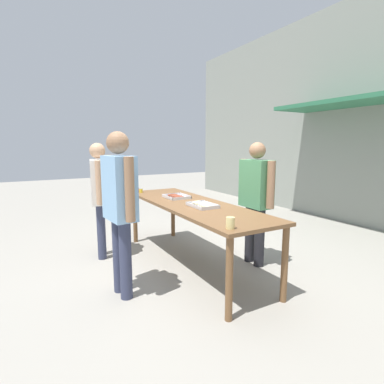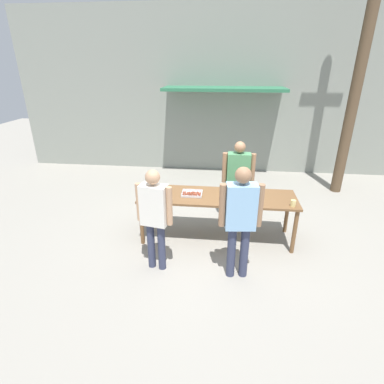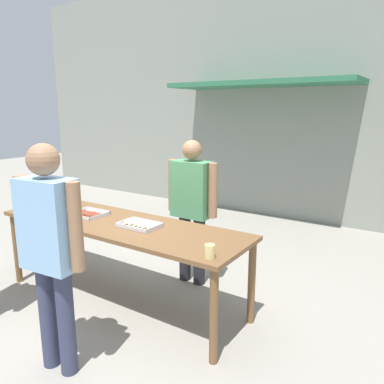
# 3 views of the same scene
# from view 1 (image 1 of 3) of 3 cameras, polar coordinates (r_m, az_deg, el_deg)

# --- Properties ---
(ground_plane) EXTENTS (24.00, 24.00, 0.00)m
(ground_plane) POSITION_cam_1_polar(r_m,az_deg,el_deg) (4.22, 0.00, -13.63)
(ground_plane) COLOR gray
(building_facade_back) EXTENTS (12.00, 1.11, 4.50)m
(building_facade_back) POSITION_cam_1_polar(r_m,az_deg,el_deg) (6.83, 31.41, 13.01)
(building_facade_back) COLOR gray
(building_facade_back) RESTS_ON ground
(serving_table) EXTENTS (2.77, 0.83, 0.86)m
(serving_table) POSITION_cam_1_polar(r_m,az_deg,el_deg) (3.99, 0.00, -3.31)
(serving_table) COLOR brown
(serving_table) RESTS_ON ground
(food_tray_sausages) EXTENTS (0.36, 0.30, 0.04)m
(food_tray_sausages) POSITION_cam_1_polar(r_m,az_deg,el_deg) (4.36, -2.97, -0.93)
(food_tray_sausages) COLOR silver
(food_tray_sausages) RESTS_ON serving_table
(food_tray_buns) EXTENTS (0.40, 0.26, 0.05)m
(food_tray_buns) POSITION_cam_1_polar(r_m,az_deg,el_deg) (3.74, 1.93, -2.51)
(food_tray_buns) COLOR silver
(food_tray_buns) RESTS_ON serving_table
(condiment_jar_mustard) EXTENTS (0.06, 0.06, 0.07)m
(condiment_jar_mustard) POSITION_cam_1_polar(r_m,az_deg,el_deg) (4.97, -10.24, 0.39)
(condiment_jar_mustard) COLOR #B22319
(condiment_jar_mustard) RESTS_ON serving_table
(condiment_jar_ketchup) EXTENTS (0.06, 0.06, 0.07)m
(condiment_jar_ketchup) POSITION_cam_1_polar(r_m,az_deg,el_deg) (4.90, -9.72, 0.28)
(condiment_jar_ketchup) COLOR gold
(condiment_jar_ketchup) RESTS_ON serving_table
(beer_cup) EXTENTS (0.08, 0.08, 0.11)m
(beer_cup) POSITION_cam_1_polar(r_m,az_deg,el_deg) (2.78, 7.31, -5.87)
(beer_cup) COLOR #DBC67A
(beer_cup) RESTS_ON serving_table
(person_server_behind_table) EXTENTS (0.64, 0.25, 1.66)m
(person_server_behind_table) POSITION_cam_1_polar(r_m,az_deg,el_deg) (4.09, 12.09, -0.27)
(person_server_behind_table) COLOR #232328
(person_server_behind_table) RESTS_ON ground
(person_customer_holding_hotdog) EXTENTS (0.56, 0.29, 1.65)m
(person_customer_holding_hotdog) POSITION_cam_1_polar(r_m,az_deg,el_deg) (4.44, -17.26, 0.35)
(person_customer_holding_hotdog) COLOR #333851
(person_customer_holding_hotdog) RESTS_ON ground
(person_customer_with_cup) EXTENTS (0.62, 0.28, 1.76)m
(person_customer_with_cup) POSITION_cam_1_polar(r_m,az_deg,el_deg) (3.21, -13.58, -1.54)
(person_customer_with_cup) COLOR #333851
(person_customer_with_cup) RESTS_ON ground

